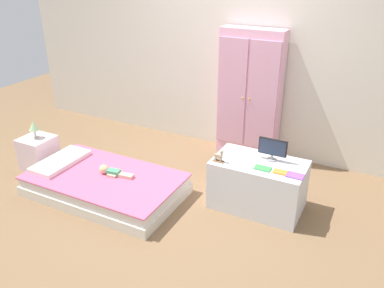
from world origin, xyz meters
name	(u,v)px	position (x,y,z in m)	size (l,w,h in m)	color
ground_plane	(174,203)	(0.00, 0.00, -0.01)	(10.00, 10.00, 0.02)	brown
back_wall	(236,45)	(0.00, 1.57, 1.35)	(6.40, 0.05, 2.70)	silver
bed	(105,185)	(-0.74, -0.19, 0.11)	(1.62, 0.94, 0.23)	silver
pillow	(61,161)	(-1.35, -0.19, 0.25)	(0.32, 0.67, 0.05)	white
doll	(110,171)	(-0.70, -0.14, 0.26)	(0.39, 0.14, 0.10)	#4CA375
nightstand	(39,153)	(-1.83, -0.07, 0.19)	(0.36, 0.36, 0.39)	silver
table_lamp	(34,127)	(-1.83, -0.07, 0.53)	(0.12, 0.12, 0.21)	#B7B2AD
wardrobe	(250,95)	(0.27, 1.41, 0.80)	(0.76, 0.27, 1.59)	#EFADCC
tv_stand	(258,185)	(0.78, 0.33, 0.26)	(0.90, 0.52, 0.51)	silver
tv_monitor	(273,148)	(0.87, 0.42, 0.64)	(0.28, 0.10, 0.23)	#99999E
rocking_horse_toy	(219,156)	(0.43, 0.15, 0.58)	(0.11, 0.04, 0.13)	#8E6642
book_green	(263,168)	(0.85, 0.21, 0.52)	(0.16, 0.10, 0.01)	#429E51
book_orange	(280,172)	(1.02, 0.21, 0.52)	(0.13, 0.08, 0.02)	orange
book_purple	(295,176)	(1.16, 0.21, 0.52)	(0.16, 0.11, 0.01)	#8E51B2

